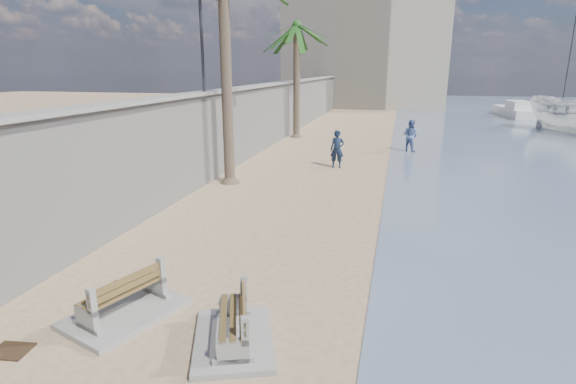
{
  "coord_description": "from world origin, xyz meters",
  "views": [
    {
      "loc": [
        2.37,
        -4.59,
        4.53
      ],
      "look_at": [
        -0.5,
        7.0,
        1.2
      ],
      "focal_mm": 28.0,
      "sensor_mm": 36.0,
      "label": 1
    }
  ],
  "objects_px": {
    "person_a": "(337,147)",
    "yacht_far": "(515,112)",
    "bench_near": "(233,324)",
    "person_b": "(410,134)",
    "bench_far": "(123,298)",
    "palm_back": "(297,27)",
    "sailboat_west": "(561,108)"
  },
  "relations": [
    {
      "from": "person_a",
      "to": "yacht_far",
      "type": "height_order",
      "value": "person_a"
    },
    {
      "from": "bench_near",
      "to": "person_b",
      "type": "xyz_separation_m",
      "value": [
        3.14,
        19.37,
        0.62
      ]
    },
    {
      "from": "yacht_far",
      "to": "bench_near",
      "type": "bearing_deg",
      "value": 157.39
    },
    {
      "from": "person_a",
      "to": "bench_far",
      "type": "bearing_deg",
      "value": -103.26
    },
    {
      "from": "bench_far",
      "to": "palm_back",
      "type": "relative_size",
      "value": 0.3
    },
    {
      "from": "person_a",
      "to": "sailboat_west",
      "type": "height_order",
      "value": "sailboat_west"
    },
    {
      "from": "person_a",
      "to": "sailboat_west",
      "type": "distance_m",
      "value": 39.37
    },
    {
      "from": "person_a",
      "to": "person_b",
      "type": "bearing_deg",
      "value": 52.67
    },
    {
      "from": "person_b",
      "to": "bench_near",
      "type": "bearing_deg",
      "value": 112.98
    },
    {
      "from": "person_a",
      "to": "yacht_far",
      "type": "distance_m",
      "value": 30.08
    },
    {
      "from": "yacht_far",
      "to": "bench_far",
      "type": "bearing_deg",
      "value": 154.41
    },
    {
      "from": "bench_near",
      "to": "person_b",
      "type": "distance_m",
      "value": 19.63
    },
    {
      "from": "bench_far",
      "to": "person_a",
      "type": "relative_size",
      "value": 1.21
    },
    {
      "from": "person_a",
      "to": "bench_near",
      "type": "bearing_deg",
      "value": -93.89
    },
    {
      "from": "bench_far",
      "to": "person_b",
      "type": "bearing_deg",
      "value": 74.13
    },
    {
      "from": "yacht_far",
      "to": "sailboat_west",
      "type": "distance_m",
      "value": 9.51
    },
    {
      "from": "person_b",
      "to": "sailboat_west",
      "type": "bearing_deg",
      "value": -87.08
    },
    {
      "from": "bench_far",
      "to": "person_a",
      "type": "distance_m",
      "value": 14.02
    },
    {
      "from": "person_a",
      "to": "yacht_far",
      "type": "xyz_separation_m",
      "value": [
        13.38,
        26.93,
        -0.65
      ]
    },
    {
      "from": "bench_near",
      "to": "yacht_far",
      "type": "relative_size",
      "value": 0.3
    },
    {
      "from": "sailboat_west",
      "to": "bench_near",
      "type": "bearing_deg",
      "value": -111.83
    },
    {
      "from": "palm_back",
      "to": "sailboat_west",
      "type": "xyz_separation_m",
      "value": [
        23.5,
        25.35,
        -6.65
      ]
    },
    {
      "from": "palm_back",
      "to": "bench_near",
      "type": "bearing_deg",
      "value": -79.77
    },
    {
      "from": "yacht_far",
      "to": "palm_back",
      "type": "bearing_deg",
      "value": 131.45
    },
    {
      "from": "bench_far",
      "to": "sailboat_west",
      "type": "bearing_deg",
      "value": 65.74
    },
    {
      "from": "bench_far",
      "to": "palm_back",
      "type": "xyz_separation_m",
      "value": [
        -1.86,
        22.66,
        6.58
      ]
    },
    {
      "from": "bench_near",
      "to": "bench_far",
      "type": "xyz_separation_m",
      "value": [
        -2.28,
        0.3,
        0.03
      ]
    },
    {
      "from": "person_a",
      "to": "sailboat_west",
      "type": "relative_size",
      "value": 0.2
    },
    {
      "from": "sailboat_west",
      "to": "palm_back",
      "type": "bearing_deg",
      "value": -132.83
    },
    {
      "from": "bench_far",
      "to": "sailboat_west",
      "type": "relative_size",
      "value": 0.24
    },
    {
      "from": "sailboat_west",
      "to": "person_b",
      "type": "bearing_deg",
      "value": -119.26
    },
    {
      "from": "bench_near",
      "to": "palm_back",
      "type": "distance_m",
      "value": 24.25
    }
  ]
}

